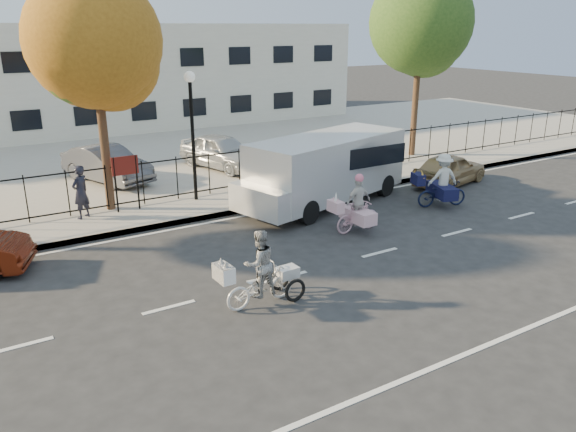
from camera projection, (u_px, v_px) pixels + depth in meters
ground at (286, 277)px, 13.79m from camera, size 120.00×120.00×0.00m
road_markings at (286, 277)px, 13.79m from camera, size 60.00×9.52×0.01m
curb at (203, 218)px, 17.84m from camera, size 60.00×0.10×0.15m
sidewalk at (191, 209)px, 18.69m from camera, size 60.00×2.20×0.15m
parking_lot at (117, 158)px, 25.87m from camera, size 60.00×15.60×0.15m
iron_fence at (177, 178)px, 19.31m from camera, size 58.00×0.06×1.50m
building at (65, 77)px, 33.00m from camera, size 34.00×10.00×6.00m
lamppost at (192, 114)px, 18.53m from camera, size 0.36×0.36×4.33m
street_sign at (126, 173)px, 17.91m from camera, size 0.85×0.06×1.80m
zebra_trike at (260, 276)px, 12.26m from camera, size 2.03×0.78×1.74m
unicorn_bike at (357, 211)px, 16.65m from camera, size 1.75×1.21×1.78m
bull_bike at (442, 186)px, 19.00m from camera, size 2.02×1.43×1.82m
white_van at (325, 167)px, 19.14m from camera, size 7.02×3.72×2.34m
gold_sedan at (450, 169)px, 21.65m from camera, size 3.87×2.26×1.24m
pedestrian at (81, 192)px, 17.33m from camera, size 0.73×0.68×1.69m
lot_car_c at (107, 164)px, 21.53m from camera, size 2.80×4.38×1.36m
lot_car_d at (222, 151)px, 23.58m from camera, size 2.72×4.46×1.42m
tree_mid at (99, 47)px, 16.98m from camera, size 4.09×4.09×7.49m
tree_east at (422, 28)px, 24.56m from camera, size 4.51×4.51×8.26m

